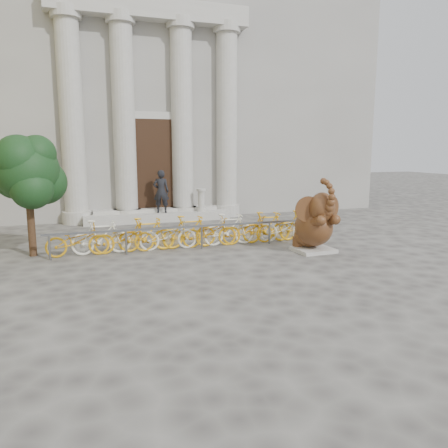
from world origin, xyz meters
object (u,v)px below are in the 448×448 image
object	(u,v)px
tree	(28,173)
pedestrian	(161,191)
bike_rack	(199,231)
elephant_statue	(315,225)

from	to	relation	value
tree	pedestrian	xyz separation A→B (m)	(4.53, 4.79, -1.09)
tree	pedestrian	world-z (taller)	tree
bike_rack	pedestrian	size ratio (longest dim) A/B	5.03
pedestrian	tree	bearing A→B (deg)	60.76
bike_rack	pedestrian	xyz separation A→B (m)	(-0.15, 5.22, 0.74)
elephant_statue	bike_rack	world-z (taller)	elephant_statue
pedestrian	bike_rack	bearing A→B (deg)	105.82
bike_rack	elephant_statue	bearing A→B (deg)	-28.98
elephant_statue	tree	xyz separation A→B (m)	(-7.69, 2.10, 1.54)
tree	pedestrian	bearing A→B (deg)	46.59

